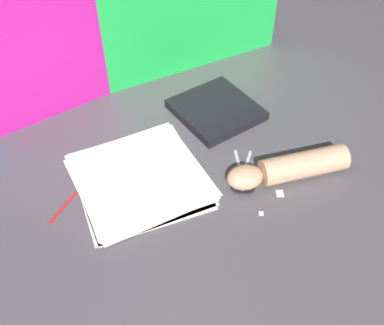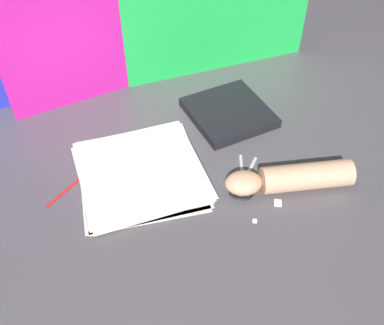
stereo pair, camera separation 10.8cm
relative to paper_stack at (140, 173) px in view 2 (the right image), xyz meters
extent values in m
plane|color=#4C494F|center=(0.09, -0.05, -0.01)|extent=(6.00, 6.00, 0.00)
cube|color=#2833D1|center=(-0.21, 0.41, 0.21)|extent=(0.59, 0.12, 0.44)
cube|color=#D81E9E|center=(0.13, 0.41, 0.21)|extent=(0.86, 0.20, 0.43)
cube|color=green|center=(0.34, 0.41, 0.17)|extent=(0.60, 0.06, 0.37)
cube|color=white|center=(0.00, -0.01, -0.01)|extent=(0.31, 0.31, 0.00)
cube|color=white|center=(0.00, 0.00, 0.00)|extent=(0.30, 0.30, 0.00)
cube|color=white|center=(0.00, 0.00, 0.00)|extent=(0.32, 0.32, 0.00)
cube|color=white|center=(0.00, 0.00, 0.00)|extent=(0.30, 0.30, 0.00)
cube|color=white|center=(0.01, 0.00, 0.00)|extent=(0.31, 0.32, 0.00)
cube|color=white|center=(0.00, 0.00, 0.01)|extent=(0.30, 0.31, 0.00)
cube|color=black|center=(0.29, 0.16, 0.00)|extent=(0.25, 0.26, 0.03)
sphere|color=silver|center=(0.24, -0.10, 0.00)|extent=(0.01, 0.01, 0.01)
cylinder|color=silver|center=(0.25, -0.05, 0.00)|extent=(0.04, 0.10, 0.01)
torus|color=black|center=(0.23, -0.13, 0.00)|extent=(0.06, 0.06, 0.01)
cylinder|color=silver|center=(0.27, -0.06, 0.00)|extent=(0.07, 0.08, 0.01)
torus|color=black|center=(0.22, -0.12, 0.00)|extent=(0.07, 0.07, 0.01)
cylinder|color=tan|center=(0.38, -0.15, 0.02)|extent=(0.23, 0.10, 0.07)
ellipsoid|color=tan|center=(0.23, -0.12, 0.02)|extent=(0.10, 0.08, 0.05)
cube|color=white|center=(0.22, -0.21, -0.01)|extent=(0.02, 0.02, 0.00)
cube|color=white|center=(0.30, -0.18, -0.01)|extent=(0.03, 0.03, 0.00)
cylinder|color=red|center=(-0.17, 0.01, 0.00)|extent=(0.13, 0.11, 0.01)
camera|label=1|loc=(-0.19, -0.74, 0.82)|focal=42.00mm
camera|label=2|loc=(-0.09, -0.78, 0.82)|focal=42.00mm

